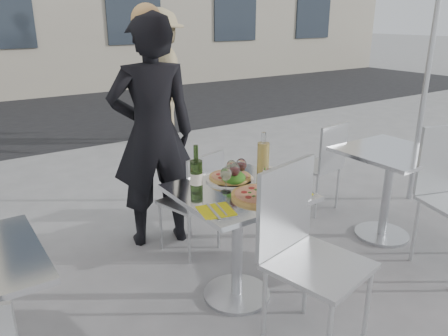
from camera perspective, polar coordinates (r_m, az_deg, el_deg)
ground at (r=3.01m, az=1.66°, el=-16.28°), size 80.00×80.00×0.00m
street_asphalt at (r=8.78m, az=-23.99°, el=6.07°), size 24.00×5.00×0.00m
main_table at (r=2.73m, az=1.77°, el=-7.03°), size 0.72×0.72×0.75m
side_table_right at (r=3.75m, az=20.76°, el=-0.90°), size 0.72×0.72×0.75m
chair_far at (r=3.28m, az=-3.58°, el=-3.54°), size 0.45×0.46×0.81m
chair_near at (r=2.40m, az=10.29°, el=-9.59°), size 0.55×0.56×1.02m
side_chair_rfar at (r=4.09m, az=12.75°, el=1.04°), size 0.44×0.45×0.85m
woman_diner at (r=3.38m, az=-9.28°, el=4.34°), size 0.74×0.59×1.79m
pedestrian_b at (r=6.33m, az=-8.19°, el=11.61°), size 0.97×1.34×1.86m
pizza_near at (r=2.56m, az=4.67°, el=-3.54°), size 0.33×0.33×0.02m
pizza_far at (r=2.80m, az=0.79°, el=-1.30°), size 0.31×0.31×0.03m
salad_plate at (r=2.73m, az=1.28°, el=-1.44°), size 0.22×0.22×0.09m
wine_bottle at (r=2.58m, az=-3.63°, el=-0.88°), size 0.07×0.08×0.29m
carafe at (r=2.87m, az=5.14°, el=1.31°), size 0.08×0.08×0.29m
sugar_shaker at (r=2.76m, az=5.74°, el=-0.92°), size 0.06×0.06×0.11m
wineglass_white_a at (r=2.59m, az=0.25°, el=-0.87°), size 0.07×0.07×0.16m
wineglass_white_b at (r=2.71m, az=1.01°, el=0.07°), size 0.07×0.07×0.16m
wineglass_red_a at (r=2.65m, az=1.40°, el=-0.33°), size 0.07×0.07×0.16m
wineglass_red_b at (r=2.74m, az=2.27°, el=0.31°), size 0.07×0.07×0.16m
napkin_left at (r=2.37m, az=-1.05°, el=-5.55°), size 0.22×0.22×0.01m
napkin_right at (r=2.67m, az=9.01°, el=-2.94°), size 0.22×0.22×0.01m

